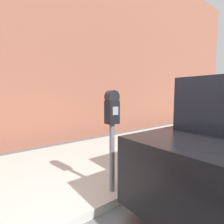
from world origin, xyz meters
name	(u,v)px	position (x,y,z in m)	size (l,w,h in m)	color
sidewalk	(43,175)	(0.00, 2.20, 0.06)	(24.00, 2.80, 0.11)	#BCB7AD
building_facade	(11,16)	(0.00, 4.35, 3.44)	(24.00, 0.30, 6.87)	#935642
parking_meter	(112,123)	(0.58, 0.99, 1.07)	(0.18, 0.15, 1.41)	slate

